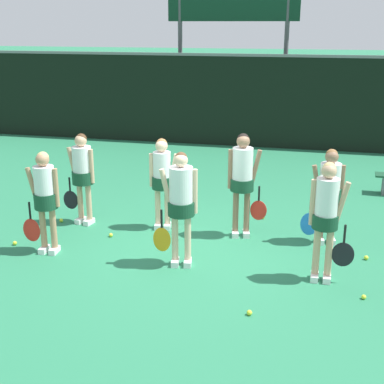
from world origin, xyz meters
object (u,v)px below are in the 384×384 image
(tennis_ball_6, at_px, (364,297))
(scoreboard, at_px, (233,11))
(player_3, at_px, (82,171))
(tennis_ball_4, at_px, (249,313))
(tennis_ball_3, at_px, (366,258))
(player_4, at_px, (162,176))
(player_0, at_px, (45,194))
(tennis_ball_0, at_px, (263,217))
(tennis_ball_2, at_px, (111,235))
(tennis_ball_5, at_px, (61,220))
(player_2, at_px, (326,212))
(player_6, at_px, (329,189))
(player_1, at_px, (181,199))
(tennis_ball_1, at_px, (15,243))
(player_5, at_px, (243,176))

(tennis_ball_6, bearing_deg, scoreboard, 108.94)
(player_3, height_order, tennis_ball_4, player_3)
(tennis_ball_3, bearing_deg, player_4, 170.60)
(scoreboard, height_order, player_4, scoreboard)
(player_0, xyz_separation_m, tennis_ball_0, (3.21, 2.32, -0.95))
(scoreboard, xyz_separation_m, tennis_ball_2, (-0.56, -9.17, -3.85))
(tennis_ball_4, xyz_separation_m, tennis_ball_5, (-3.86, 2.50, 0.00))
(player_3, bearing_deg, tennis_ball_4, -26.77)
(player_3, height_order, tennis_ball_5, player_3)
(player_2, bearing_deg, player_6, 88.90)
(player_2, height_order, tennis_ball_3, player_2)
(player_4, xyz_separation_m, tennis_ball_4, (1.93, -2.67, -0.93))
(tennis_ball_6, bearing_deg, player_3, 159.61)
(player_4, relative_size, tennis_ball_3, 23.46)
(player_3, xyz_separation_m, tennis_ball_2, (0.72, -0.54, -0.97))
(player_0, relative_size, tennis_ball_4, 23.50)
(player_1, height_order, tennis_ball_6, player_1)
(player_6, xyz_separation_m, tennis_ball_1, (-5.05, -1.33, -0.92))
(player_6, distance_m, tennis_ball_5, 4.88)
(player_2, xyz_separation_m, player_4, (-2.81, 1.44, -0.07))
(player_3, distance_m, tennis_ball_0, 3.47)
(player_5, relative_size, tennis_ball_0, 27.81)
(scoreboard, xyz_separation_m, tennis_ball_0, (1.92, -7.66, -3.85))
(tennis_ball_0, height_order, tennis_ball_4, tennis_ball_4)
(scoreboard, relative_size, player_4, 3.00)
(tennis_ball_6, bearing_deg, tennis_ball_3, 84.82)
(player_3, relative_size, tennis_ball_3, 23.99)
(player_3, xyz_separation_m, tennis_ball_4, (3.41, -2.57, -0.97))
(player_1, xyz_separation_m, tennis_ball_4, (1.22, -1.25, -1.02))
(player_3, xyz_separation_m, tennis_ball_0, (3.19, 0.97, -0.97))
(player_2, relative_size, player_3, 1.04)
(scoreboard, xyz_separation_m, tennis_ball_6, (3.58, -10.43, -3.85))
(player_4, height_order, tennis_ball_5, player_4)
(player_6, xyz_separation_m, tennis_ball_0, (-1.14, 0.88, -0.92))
(player_5, height_order, tennis_ball_4, player_5)
(tennis_ball_1, bearing_deg, player_2, -1.13)
(tennis_ball_6, bearing_deg, player_4, 150.66)
(player_4, bearing_deg, tennis_ball_5, 175.80)
(player_1, relative_size, tennis_ball_4, 25.02)
(player_1, relative_size, tennis_ball_5, 24.76)
(player_2, distance_m, tennis_ball_0, 2.75)
(player_3, bearing_deg, player_5, 11.39)
(player_5, relative_size, tennis_ball_1, 25.66)
(scoreboard, relative_size, player_0, 2.97)
(player_0, bearing_deg, player_6, 15.21)
(player_4, xyz_separation_m, player_6, (2.85, -0.01, -0.02))
(player_2, distance_m, player_3, 4.50)
(player_2, bearing_deg, tennis_ball_3, 52.29)
(player_0, bearing_deg, scoreboard, 79.51)
(player_4, bearing_deg, player_1, -72.77)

